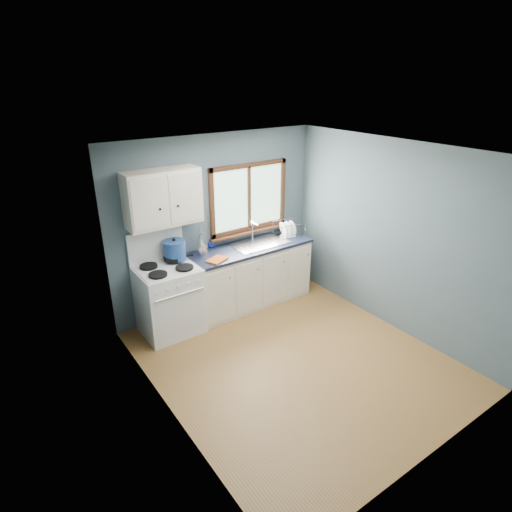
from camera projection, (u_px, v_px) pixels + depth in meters
floor at (295, 360)px, 5.23m from camera, size 3.20×3.60×0.02m
ceiling at (304, 151)px, 4.23m from camera, size 3.20×3.60×0.02m
wall_back at (217, 223)px, 6.09m from camera, size 3.20×0.02×2.50m
wall_front at (448, 346)px, 3.37m from camera, size 3.20×0.02×2.50m
wall_left at (163, 309)px, 3.88m from camera, size 0.02×3.60×2.50m
wall_right at (393, 237)px, 5.58m from camera, size 0.02×3.60×2.50m
gas_range at (169, 298)px, 5.64m from camera, size 0.76×0.69×1.36m
base_cabinets at (250, 278)px, 6.37m from camera, size 1.85×0.60×0.88m
countertop at (250, 247)px, 6.17m from camera, size 1.89×0.64×0.04m
sink at (260, 247)px, 6.29m from camera, size 0.84×0.46×0.44m
window at (249, 202)px, 6.25m from camera, size 1.36×0.10×1.03m
upper_cabinets at (163, 198)px, 5.28m from camera, size 0.95×0.35×0.70m
skillet at (174, 258)px, 5.62m from camera, size 0.41×0.32×0.05m
stockpot at (175, 250)px, 5.60m from camera, size 0.34×0.34×0.29m
utensil_crock at (203, 249)px, 5.84m from camera, size 0.17×0.17×0.42m
thermos at (201, 243)px, 5.84m from camera, size 0.10×0.10×0.32m
soap_bottle at (212, 239)px, 6.06m from camera, size 0.11×0.11×0.27m
dish_towel at (217, 260)px, 5.70m from camera, size 0.32×0.28×0.02m
dish_rack at (288, 231)px, 6.57m from camera, size 0.47×0.39×0.22m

